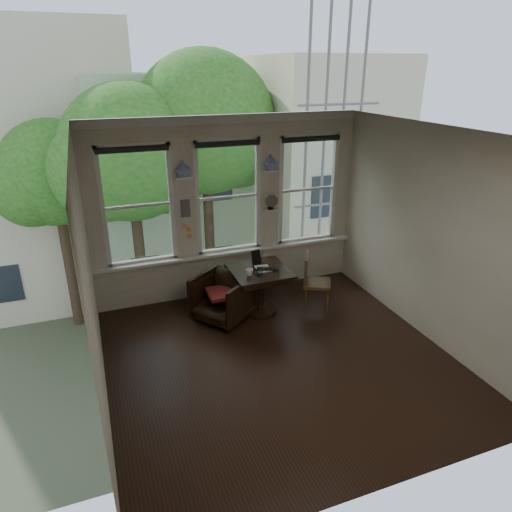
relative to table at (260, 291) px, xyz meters
name	(u,v)px	position (x,y,z in m)	size (l,w,h in m)	color
ground	(279,359)	(-0.21, -1.31, -0.38)	(4.50, 4.50, 0.00)	black
ceiling	(285,133)	(-0.21, -1.31, 2.62)	(4.50, 4.50, 0.00)	silver
wall_back	(228,208)	(-0.21, 0.94, 1.12)	(4.50, 4.50, 0.00)	silver
wall_front	(393,358)	(-0.21, -3.56, 1.12)	(4.50, 4.50, 0.00)	silver
wall_left	(90,286)	(-2.46, -1.31, 1.12)	(4.50, 4.50, 0.00)	silver
wall_right	(430,236)	(2.04, -1.31, 1.12)	(4.50, 4.50, 0.00)	silver
window_left	(138,205)	(-1.66, 0.94, 1.32)	(1.10, 0.12, 1.90)	white
window_center	(227,197)	(-0.21, 0.94, 1.32)	(1.10, 0.12, 1.90)	white
window_right	(307,189)	(1.24, 0.94, 1.32)	(1.10, 0.12, 1.90)	white
shelf_left	(184,178)	(-0.94, 0.84, 1.73)	(0.26, 0.16, 0.03)	white
shelf_right	(271,171)	(0.51, 0.84, 1.73)	(0.26, 0.16, 0.03)	white
intercom	(185,208)	(-0.94, 0.87, 1.23)	(0.14, 0.06, 0.28)	#59544F
sticky_notes	(187,229)	(-0.94, 0.88, 0.88)	(0.16, 0.01, 0.24)	pink
desk_fan	(271,204)	(0.51, 0.82, 1.16)	(0.20, 0.20, 0.24)	#59544F
vase_left	(183,169)	(-0.94, 0.84, 1.86)	(0.24, 0.24, 0.25)	white
vase_right	(271,162)	(0.51, 0.84, 1.86)	(0.24, 0.24, 0.25)	white
table	(260,291)	(0.00, 0.00, 0.00)	(0.90, 0.90, 0.75)	black
armchair_left	(223,298)	(-0.61, 0.00, -0.01)	(0.78, 0.80, 0.73)	black
cushion_red	(222,293)	(-0.61, 0.00, 0.08)	(0.45, 0.45, 0.06)	maroon
side_chair_right	(317,283)	(0.92, -0.21, 0.09)	(0.42, 0.42, 0.92)	#4D311B
laptop	(268,270)	(0.10, -0.10, 0.39)	(0.33, 0.21, 0.03)	black
mug	(249,272)	(-0.22, -0.14, 0.43)	(0.11, 0.11, 0.10)	white
drinking_glass	(259,273)	(-0.09, -0.21, 0.42)	(0.12, 0.12, 0.09)	white
tablet	(256,257)	(0.03, 0.25, 0.48)	(0.16, 0.02, 0.22)	black
papers	(263,269)	(0.06, 0.01, 0.38)	(0.22, 0.30, 0.00)	silver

